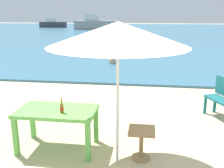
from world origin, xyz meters
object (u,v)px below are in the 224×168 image
object	(u,v)px
swimmer_person	(112,60)
boat_ferry	(53,24)
boat_fishing_trawler	(95,24)
patio_umbrella	(118,34)
beer_bottle_amber	(62,108)
picnic_table_green	(57,115)
side_table_wood	(141,140)

from	to	relation	value
swimmer_person	boat_ferry	bearing A→B (deg)	115.14
boat_fishing_trawler	patio_umbrella	bearing A→B (deg)	-77.90
boat_ferry	beer_bottle_amber	bearing A→B (deg)	-69.39
swimmer_person	beer_bottle_amber	bearing A→B (deg)	-88.33
picnic_table_green	side_table_wood	distance (m)	1.55
beer_bottle_amber	boat_fishing_trawler	world-z (taller)	boat_fishing_trawler
picnic_table_green	boat_ferry	xyz separation A→B (m)	(-14.20, 37.99, -0.01)
beer_bottle_amber	side_table_wood	world-z (taller)	beer_bottle_amber
boat_fishing_trawler	picnic_table_green	bearing A→B (deg)	-79.64
beer_bottle_amber	boat_ferry	world-z (taller)	boat_ferry
side_table_wood	swimmer_person	size ratio (longest dim) A/B	1.32
picnic_table_green	beer_bottle_amber	size ratio (longest dim) A/B	5.28
picnic_table_green	beer_bottle_amber	distance (m)	0.29
beer_bottle_amber	patio_umbrella	size ratio (longest dim) A/B	0.12
patio_umbrella	boat_ferry	world-z (taller)	patio_umbrella
patio_umbrella	boat_ferry	bearing A→B (deg)	111.79
patio_umbrella	side_table_wood	size ratio (longest dim) A/B	4.26
beer_bottle_amber	boat_fishing_trawler	size ratio (longest dim) A/B	0.04
swimmer_person	boat_ferry	xyz separation A→B (m)	(-14.11, 30.06, 0.41)
picnic_table_green	beer_bottle_amber	bearing A→B (deg)	-43.23
boat_ferry	patio_umbrella	bearing A→B (deg)	-68.21
patio_umbrella	side_table_wood	world-z (taller)	patio_umbrella
swimmer_person	boat_fishing_trawler	xyz separation A→B (m)	(-6.01, 25.43, 0.63)
boat_ferry	boat_fishing_trawler	distance (m)	9.33
beer_bottle_amber	boat_fishing_trawler	distance (m)	34.07
boat_ferry	boat_fishing_trawler	xyz separation A→B (m)	(8.10, -4.63, 0.23)
patio_umbrella	swimmer_person	world-z (taller)	patio_umbrella
swimmer_person	boat_fishing_trawler	bearing A→B (deg)	103.29
patio_umbrella	boat_fishing_trawler	bearing A→B (deg)	102.10
beer_bottle_amber	swimmer_person	world-z (taller)	beer_bottle_amber
side_table_wood	swimmer_person	distance (m)	8.24
side_table_wood	swimmer_person	world-z (taller)	side_table_wood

